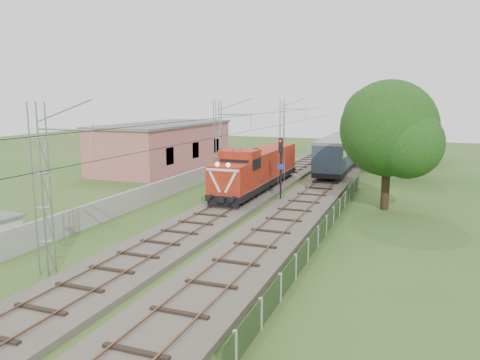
% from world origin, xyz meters
% --- Properties ---
extents(ground, '(140.00, 140.00, 0.00)m').
position_xyz_m(ground, '(0.00, 0.00, 0.00)').
color(ground, '#2B4F1D').
rests_on(ground, ground).
extents(track_main, '(4.20, 70.00, 0.45)m').
position_xyz_m(track_main, '(0.00, 7.00, 0.18)').
color(track_main, '#6B6054').
rests_on(track_main, ground).
extents(track_side, '(4.20, 80.00, 0.45)m').
position_xyz_m(track_side, '(5.00, 20.00, 0.18)').
color(track_side, '#6B6054').
rests_on(track_side, ground).
extents(catenary, '(3.31, 70.00, 8.00)m').
position_xyz_m(catenary, '(-2.95, 12.00, 4.05)').
color(catenary, gray).
rests_on(catenary, ground).
extents(boundary_wall, '(0.25, 40.00, 1.50)m').
position_xyz_m(boundary_wall, '(-6.50, 12.00, 0.75)').
color(boundary_wall, '#9E9E99').
rests_on(boundary_wall, ground).
extents(station_building, '(8.40, 20.40, 5.22)m').
position_xyz_m(station_building, '(-15.00, 24.00, 2.63)').
color(station_building, '#BB6865').
rests_on(station_building, ground).
extents(fence, '(0.12, 32.00, 1.20)m').
position_xyz_m(fence, '(8.00, 3.00, 0.60)').
color(fence, black).
rests_on(fence, ground).
extents(locomotive, '(2.78, 15.90, 4.04)m').
position_xyz_m(locomotive, '(0.00, 13.73, 2.11)').
color(locomotive, black).
rests_on(locomotive, ground).
extents(coach_rake, '(2.92, 109.15, 3.38)m').
position_xyz_m(coach_rake, '(5.00, 73.61, 2.44)').
color(coach_rake, black).
rests_on(coach_rake, ground).
extents(signal_post, '(0.55, 0.44, 5.13)m').
position_xyz_m(signal_post, '(2.99, 10.52, 3.52)').
color(signal_post, black).
rests_on(signal_post, ground).
extents(tree_a, '(7.31, 6.96, 9.47)m').
position_xyz_m(tree_a, '(10.93, 11.06, 5.91)').
color(tree_a, '#392417').
rests_on(tree_a, ground).
extents(tree_b, '(5.74, 5.47, 7.44)m').
position_xyz_m(tree_b, '(11.66, 25.92, 4.64)').
color(tree_b, '#392417').
rests_on(tree_b, ground).
extents(tree_c, '(6.49, 6.18, 8.41)m').
position_xyz_m(tree_c, '(9.46, 36.31, 5.25)').
color(tree_c, '#392417').
rests_on(tree_c, ground).
extents(tree_d, '(6.30, 6.00, 8.17)m').
position_xyz_m(tree_d, '(11.80, 41.56, 5.09)').
color(tree_d, '#392417').
rests_on(tree_d, ground).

